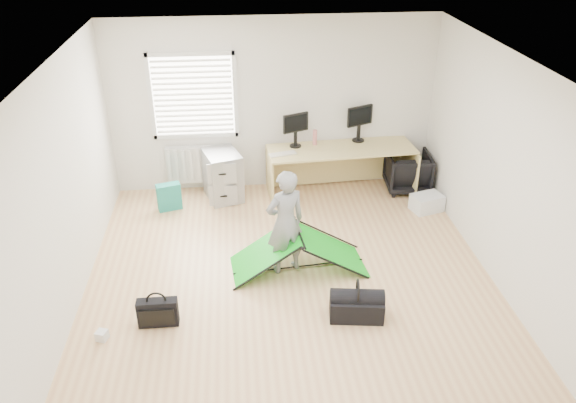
{
  "coord_description": "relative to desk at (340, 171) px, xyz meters",
  "views": [
    {
      "loc": [
        -0.58,
        -5.5,
        4.21
      ],
      "look_at": [
        0.0,
        0.4,
        0.95
      ],
      "focal_mm": 35.0,
      "sensor_mm": 36.0,
      "label": 1
    }
  ],
  "objects": [
    {
      "name": "office_chair",
      "position": [
        1.09,
        0.02,
        -0.07
      ],
      "size": [
        0.72,
        0.74,
        0.63
      ],
      "primitive_type": "imported",
      "rotation": [
        0.0,
        0.0,
        3.07
      ],
      "color": "black",
      "rests_on": "ground"
    },
    {
      "name": "radiator",
      "position": [
        -2.22,
        0.33,
        0.06
      ],
      "size": [
        1.0,
        0.12,
        0.6
      ],
      "primitive_type": "cube",
      "color": "silver",
      "rests_on": "back_wall"
    },
    {
      "name": "desk",
      "position": [
        0.0,
        0.0,
        0.0
      ],
      "size": [
        2.31,
        0.88,
        0.77
      ],
      "primitive_type": "cube",
      "rotation": [
        0.0,
        0.0,
        0.07
      ],
      "color": "#CEBA73",
      "rests_on": "ground"
    },
    {
      "name": "white_box",
      "position": [
        -3.14,
        -3.09,
        -0.33
      ],
      "size": [
        0.14,
        0.14,
        0.11
      ],
      "primitive_type": "cube",
      "rotation": [
        0.0,
        0.0,
        -0.35
      ],
      "color": "silver",
      "rests_on": "ground"
    },
    {
      "name": "keyboard",
      "position": [
        -0.92,
        -0.15,
        0.39
      ],
      "size": [
        0.43,
        0.24,
        0.02
      ],
      "primitive_type": "cube",
      "rotation": [
        0.0,
        0.0,
        0.26
      ],
      "color": "beige",
      "rests_on": "desk"
    },
    {
      "name": "monitor_left",
      "position": [
        -0.7,
        0.14,
        0.58
      ],
      "size": [
        0.42,
        0.24,
        0.4
      ],
      "primitive_type": "cube",
      "rotation": [
        0.0,
        0.0,
        0.39
      ],
      "color": "black",
      "rests_on": "desk"
    },
    {
      "name": "monitor_right",
      "position": [
        0.31,
        0.27,
        0.6
      ],
      "size": [
        0.45,
        0.27,
        0.43
      ],
      "primitive_type": "cube",
      "rotation": [
        0.0,
        0.0,
        0.41
      ],
      "color": "black",
      "rests_on": "desk"
    },
    {
      "name": "tote_bag",
      "position": [
        -2.66,
        -0.27,
        -0.18
      ],
      "size": [
        0.38,
        0.25,
        0.42
      ],
      "primitive_type": "cube",
      "rotation": [
        0.0,
        0.0,
        0.28
      ],
      "color": "#1E887A",
      "rests_on": "ground"
    },
    {
      "name": "person",
      "position": [
        -1.06,
        -2.0,
        0.31
      ],
      "size": [
        0.59,
        0.48,
        1.39
      ],
      "primitive_type": "imported",
      "rotation": [
        0.0,
        0.0,
        3.49
      ],
      "color": "gray",
      "rests_on": "ground"
    },
    {
      "name": "duffel_bag",
      "position": [
        -0.35,
        -3.0,
        -0.25
      ],
      "size": [
        0.63,
        0.38,
        0.26
      ],
      "primitive_type": "cube",
      "rotation": [
        0.0,
        0.0,
        -0.14
      ],
      "color": "black",
      "rests_on": "ground"
    },
    {
      "name": "laptop_bag",
      "position": [
        -2.55,
        -2.91,
        -0.22
      ],
      "size": [
        0.44,
        0.13,
        0.33
      ],
      "primitive_type": "cube",
      "rotation": [
        0.0,
        0.0,
        -0.0
      ],
      "color": "black",
      "rests_on": "ground"
    },
    {
      "name": "back_wall",
      "position": [
        -1.02,
        0.41,
        0.96
      ],
      "size": [
        5.0,
        0.02,
        2.7
      ],
      "primitive_type": "cube",
      "color": "silver",
      "rests_on": "ground"
    },
    {
      "name": "window",
      "position": [
        -2.22,
        0.37,
        1.16
      ],
      "size": [
        1.2,
        0.06,
        1.2
      ],
      "primitive_type": "cube",
      "color": "silver",
      "rests_on": "back_wall"
    },
    {
      "name": "kite",
      "position": [
        -0.89,
        -1.98,
        -0.12
      ],
      "size": [
        1.75,
        0.9,
        0.52
      ],
      "primitive_type": null,
      "rotation": [
        0.0,
        0.0,
        0.09
      ],
      "color": "#11B61A",
      "rests_on": "ground"
    },
    {
      "name": "filing_cabinet",
      "position": [
        -1.85,
        0.03,
        -0.0
      ],
      "size": [
        0.66,
        0.77,
        0.76
      ],
      "primitive_type": "cube",
      "rotation": [
        0.0,
        0.0,
        0.29
      ],
      "color": "#9E9FA3",
      "rests_on": "ground"
    },
    {
      "name": "ground",
      "position": [
        -1.02,
        -2.34,
        -0.39
      ],
      "size": [
        5.5,
        5.5,
        0.0
      ],
      "primitive_type": "plane",
      "color": "tan",
      "rests_on": "ground"
    },
    {
      "name": "storage_crate",
      "position": [
        1.21,
        -0.69,
        -0.26
      ],
      "size": [
        0.52,
        0.43,
        0.25
      ],
      "primitive_type": "cube",
      "rotation": [
        0.0,
        0.0,
        0.29
      ],
      "color": "white",
      "rests_on": "ground"
    },
    {
      "name": "thermos",
      "position": [
        -0.39,
        0.19,
        0.51
      ],
      "size": [
        0.07,
        0.07,
        0.24
      ],
      "primitive_type": "cylinder",
      "rotation": [
        0.0,
        0.0,
        0.01
      ],
      "color": "#D07475",
      "rests_on": "desk"
    }
  ]
}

